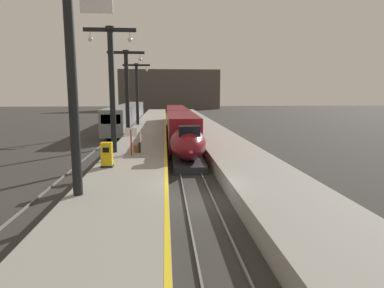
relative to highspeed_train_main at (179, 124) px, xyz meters
The scene contains 19 objects.
ground_plane 24.23m from the highspeed_train_main, 90.00° to the right, with size 260.00×260.00×0.00m, color #33302D.
platform_left 4.33m from the highspeed_train_main, behind, with size 4.80×110.00×1.05m, color gray.
platform_right 4.33m from the highspeed_train_main, ahead, with size 4.80×110.00×1.05m, color gray.
platform_left_safety_stripe 2.06m from the highspeed_train_main, 161.25° to the left, with size 0.20×107.80×0.01m, color yellow.
rail_main_left 3.91m from the highspeed_train_main, 102.62° to the left, with size 0.08×110.00×0.12m, color slate.
rail_main_right 3.91m from the highspeed_train_main, 77.38° to the left, with size 0.08×110.00×0.12m, color slate.
rail_secondary_left 9.65m from the highspeed_train_main, 159.26° to the left, with size 0.08×110.00×0.12m, color slate.
rail_secondary_right 8.29m from the highspeed_train_main, 155.49° to the left, with size 0.08×110.00×0.12m, color slate.
highspeed_train_main is the anchor object (origin of this frame).
regional_train_adjacent 17.97m from the highspeed_train_main, 116.79° to the left, with size 2.85×36.60×3.80m.
station_column_near 26.88m from the highspeed_train_main, 102.82° to the right, with size 4.00×0.68×10.22m.
station_column_mid 16.36m from the highspeed_train_main, 112.23° to the right, with size 4.00×0.68×9.74m.
station_column_far 8.57m from the highspeed_train_main, 145.32° to the right, with size 4.00×0.68×9.27m.
station_column_distant 11.83m from the highspeed_train_main, 122.74° to the left, with size 4.00×0.68×9.03m.
passenger_near_edge 15.29m from the highspeed_train_main, 104.57° to the right, with size 0.32×0.55×1.69m.
rolling_suitcase 15.29m from the highspeed_train_main, 105.67° to the right, with size 0.40×0.22×0.98m.
ticket_machine_yellow 20.59m from the highspeed_train_main, 105.64° to the right, with size 0.76×0.62×1.60m.
departure_info_board 16.58m from the highspeed_train_main, 105.32° to the right, with size 0.90×0.10×2.12m.
terminus_back_wall 78.02m from the highspeed_train_main, 90.00° to the left, with size 36.00×2.00×14.00m, color #4C4742.
Camera 1 is at (-1.79, -16.85, 5.78)m, focal length 30.80 mm.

